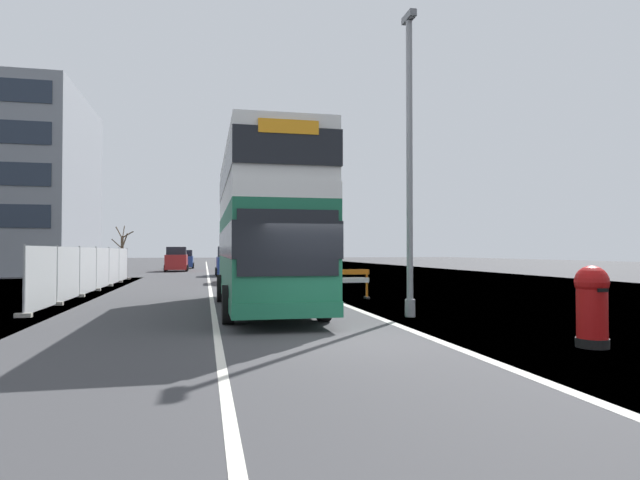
# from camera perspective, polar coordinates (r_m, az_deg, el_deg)

# --- Properties ---
(ground) EXTENTS (140.00, 280.00, 0.10)m
(ground) POSITION_cam_1_polar(r_m,az_deg,el_deg) (11.46, 3.85, -10.85)
(ground) COLOR #38383A
(double_decker_bus) EXTENTS (2.83, 10.68, 5.05)m
(double_decker_bus) POSITION_cam_1_polar(r_m,az_deg,el_deg) (17.27, -6.07, 1.50)
(double_decker_bus) COLOR #196042
(double_decker_bus) RESTS_ON ground
(lamppost_foreground) EXTENTS (0.29, 0.70, 8.73)m
(lamppost_foreground) POSITION_cam_1_polar(r_m,az_deg,el_deg) (15.55, 9.58, 7.15)
(lamppost_foreground) COLOR gray
(lamppost_foreground) RESTS_ON ground
(red_pillar_postbox) EXTENTS (0.64, 0.64, 1.59)m
(red_pillar_postbox) POSITION_cam_1_polar(r_m,az_deg,el_deg) (11.70, 27.13, -5.99)
(red_pillar_postbox) COLOR black
(red_pillar_postbox) RESTS_ON ground
(roadworks_barrier) EXTENTS (1.72, 0.50, 1.16)m
(roadworks_barrier) POSITION_cam_1_polar(r_m,az_deg,el_deg) (20.82, 2.98, -4.33)
(roadworks_barrier) COLOR orange
(roadworks_barrier) RESTS_ON ground
(construction_site_fence) EXTENTS (0.44, 20.60, 2.08)m
(construction_site_fence) POSITION_cam_1_polar(r_m,az_deg,el_deg) (27.15, -22.90, -2.94)
(construction_site_fence) COLOR #A8AAAD
(construction_site_fence) RESTS_ON ground
(car_oncoming_near) EXTENTS (2.08, 4.48, 2.15)m
(car_oncoming_near) POSITION_cam_1_polar(r_m,az_deg,el_deg) (32.11, -8.13, -2.73)
(car_oncoming_near) COLOR maroon
(car_oncoming_near) RESTS_ON ground
(car_receding_mid) EXTENTS (2.03, 4.01, 2.20)m
(car_receding_mid) POSITION_cam_1_polar(r_m,az_deg,el_deg) (40.96, -9.73, -2.35)
(car_receding_mid) COLOR navy
(car_receding_mid) RESTS_ON ground
(car_receding_far) EXTENTS (2.08, 4.17, 2.25)m
(car_receding_far) POSITION_cam_1_polar(r_m,az_deg,el_deg) (50.97, -15.12, -2.06)
(car_receding_far) COLOR maroon
(car_receding_far) RESTS_ON ground
(car_far_side) EXTENTS (1.97, 4.09, 1.97)m
(car_far_side) POSITION_cam_1_polar(r_m,az_deg,el_deg) (59.14, -14.32, -2.06)
(car_far_side) COLOR navy
(car_far_side) RESTS_ON ground
(bare_tree_far_verge_near) EXTENTS (2.88, 2.69, 4.33)m
(bare_tree_far_verge_near) POSITION_cam_1_polar(r_m,az_deg,el_deg) (48.41, -30.00, -0.86)
(bare_tree_far_verge_near) COLOR #4C3D2D
(bare_tree_far_verge_near) RESTS_ON ground
(bare_tree_far_verge_mid) EXTENTS (2.37, 2.57, 4.80)m
(bare_tree_far_verge_mid) POSITION_cam_1_polar(r_m,az_deg,el_deg) (64.59, -20.43, -0.78)
(bare_tree_far_verge_mid) COLOR #4C3D2D
(bare_tree_far_verge_mid) RESTS_ON ground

